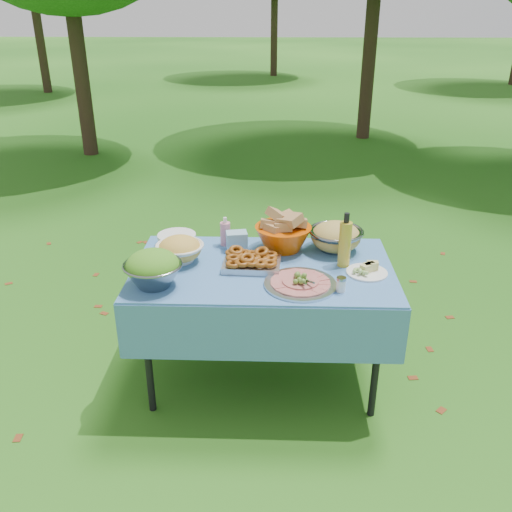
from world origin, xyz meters
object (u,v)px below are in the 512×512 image
(salad_bowl, at_px, (153,269))
(oil_bottle, at_px, (345,240))
(picnic_table, at_px, (263,325))
(plate_stack, at_px, (177,239))
(bread_bowl, at_px, (283,232))
(charcuterie_platter, at_px, (301,278))
(pasta_bowl_steel, at_px, (336,236))

(salad_bowl, height_order, oil_bottle, oil_bottle)
(picnic_table, bearing_deg, salad_bowl, -156.91)
(plate_stack, bearing_deg, oil_bottle, -14.98)
(picnic_table, xyz_separation_m, bread_bowl, (0.11, 0.25, 0.49))
(charcuterie_platter, bearing_deg, salad_bowl, -177.75)
(salad_bowl, xyz_separation_m, bread_bowl, (0.68, 0.49, 0.01))
(picnic_table, xyz_separation_m, salad_bowl, (-0.57, -0.24, 0.48))
(picnic_table, xyz_separation_m, pasta_bowl_steel, (0.43, 0.26, 0.47))
(picnic_table, xyz_separation_m, plate_stack, (-0.54, 0.30, 0.41))
(salad_bowl, xyz_separation_m, plate_stack, (0.03, 0.54, -0.07))
(picnic_table, distance_m, plate_stack, 0.74)
(charcuterie_platter, xyz_separation_m, oil_bottle, (0.25, 0.25, 0.11))
(picnic_table, height_order, pasta_bowl_steel, pasta_bowl_steel)
(salad_bowl, height_order, charcuterie_platter, salad_bowl)
(charcuterie_platter, bearing_deg, picnic_table, 133.45)
(picnic_table, relative_size, salad_bowl, 4.80)
(salad_bowl, bearing_deg, plate_stack, 86.84)
(picnic_table, distance_m, oil_bottle, 0.71)
(pasta_bowl_steel, height_order, charcuterie_platter, pasta_bowl_steel)
(pasta_bowl_steel, height_order, oil_bottle, oil_bottle)
(plate_stack, distance_m, oil_bottle, 1.03)
(plate_stack, distance_m, pasta_bowl_steel, 0.97)
(salad_bowl, relative_size, bread_bowl, 0.90)
(salad_bowl, relative_size, plate_stack, 1.29)
(bread_bowl, distance_m, charcuterie_platter, 0.48)
(pasta_bowl_steel, bearing_deg, plate_stack, 177.38)
(charcuterie_platter, bearing_deg, plate_stack, 145.17)
(oil_bottle, bearing_deg, bread_bowl, 147.84)
(picnic_table, height_order, salad_bowl, salad_bowl)
(charcuterie_platter, relative_size, oil_bottle, 1.22)
(picnic_table, distance_m, bread_bowl, 0.56)
(plate_stack, relative_size, pasta_bowl_steel, 0.73)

